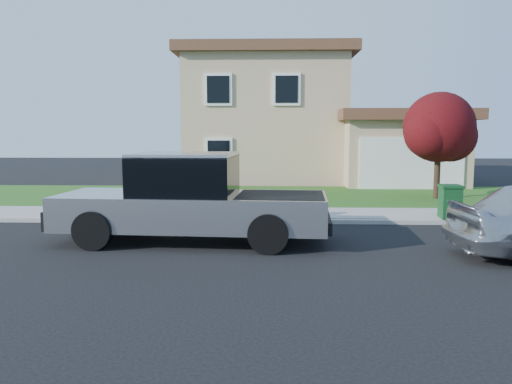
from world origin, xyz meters
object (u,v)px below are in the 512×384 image
woman (213,195)px  ornamental_tree (440,131)px  pickup_truck (191,201)px  trash_bin (450,201)px

woman → ornamental_tree: ornamental_tree is taller
ornamental_tree → woman: bearing=-144.1°
pickup_truck → ornamental_tree: (8.22, 7.43, 1.68)m
woman → ornamental_tree: (7.91, 5.73, 1.74)m
ornamental_tree → trash_bin: 5.29m
woman → ornamental_tree: size_ratio=0.49×
woman → trash_bin: bearing=-154.2°
trash_bin → pickup_truck: bearing=-154.8°
pickup_truck → ornamental_tree: size_ratio=1.64×
woman → trash_bin: (6.72, 0.99, -0.29)m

